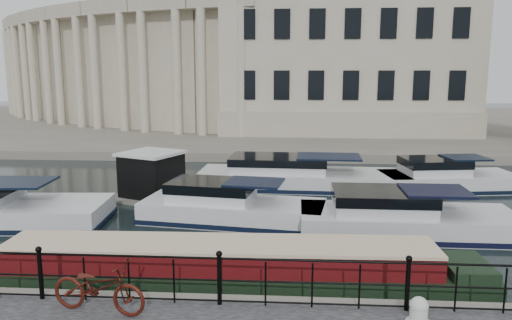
{
  "coord_description": "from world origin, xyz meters",
  "views": [
    {
      "loc": [
        1.49,
        -12.33,
        5.54
      ],
      "look_at": [
        0.5,
        2.0,
        3.0
      ],
      "focal_mm": 35.0,
      "sensor_mm": 36.0,
      "label": 1
    }
  ],
  "objects": [
    {
      "name": "civic_building",
      "position": [
        -1.0,
        34.71,
        7.04
      ],
      "size": [
        53.55,
        31.84,
        16.85
      ],
      "color": "#ADA38C",
      "rests_on": "far_bank"
    },
    {
      "name": "harbour_hut",
      "position": [
        -4.56,
        8.73,
        0.95
      ],
      "size": [
        3.95,
        3.68,
        2.19
      ],
      "rotation": [
        0.0,
        0.0,
        -0.42
      ],
      "color": "#6B665B",
      "rests_on": "ground_plane"
    },
    {
      "name": "railing",
      "position": [
        0.0,
        -2.25,
        1.2
      ],
      "size": [
        24.14,
        0.14,
        1.22
      ],
      "color": "black",
      "rests_on": "near_quay"
    },
    {
      "name": "ground_plane",
      "position": [
        0.0,
        0.0,
        0.0
      ],
      "size": [
        160.0,
        160.0,
        0.0
      ],
      "primitive_type": "plane",
      "color": "black",
      "rests_on": "ground"
    },
    {
      "name": "narrowboat",
      "position": [
        -0.31,
        -0.12,
        0.37
      ],
      "size": [
        13.96,
        2.2,
        1.51
      ],
      "rotation": [
        0.0,
        0.0,
        0.03
      ],
      "color": "black",
      "rests_on": "ground_plane"
    },
    {
      "name": "bicycle",
      "position": [
        -2.47,
        -2.79,
        1.11
      ],
      "size": [
        2.22,
        1.13,
        1.11
      ],
      "primitive_type": "imported",
      "rotation": [
        0.0,
        0.0,
        1.38
      ],
      "color": "#41120B",
      "rests_on": "near_quay"
    },
    {
      "name": "cabin_cruisers",
      "position": [
        0.43,
        7.67,
        0.37
      ],
      "size": [
        26.37,
        10.16,
        1.99
      ],
      "color": "silver",
      "rests_on": "ground_plane"
    },
    {
      "name": "far_bank",
      "position": [
        0.0,
        39.0,
        0.28
      ],
      "size": [
        120.0,
        42.0,
        0.55
      ],
      "primitive_type": "cube",
      "color": "#6B665B",
      "rests_on": "ground_plane"
    },
    {
      "name": "mooring_bollard",
      "position": [
        4.11,
        -2.8,
        0.81
      ],
      "size": [
        0.49,
        0.49,
        0.56
      ],
      "color": "silver",
      "rests_on": "near_quay"
    }
  ]
}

